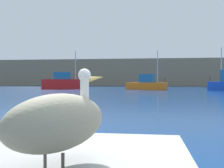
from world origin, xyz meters
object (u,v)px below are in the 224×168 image
Objects in this scene: fishing_boat_orange at (146,84)px; pelican at (59,121)px; mooring_buoy at (85,100)px; fishing_boat_red at (63,83)px.

pelican is at bearing -66.05° from fishing_boat_orange.
pelican is 35.59m from fishing_boat_orange.
mooring_buoy is at bearing -72.76° from fishing_boat_orange.
fishing_boat_red is at bearing 39.71° from pelican.
pelican is 38.54m from fishing_boat_red.
fishing_boat_red is at bearing 110.93° from mooring_buoy.
fishing_boat_orange is at bearing -29.83° from fishing_boat_red.
fishing_boat_orange is (0.72, 35.58, -0.23)m from pelican.
fishing_boat_red is 26.64m from mooring_buoy.
mooring_buoy is (-2.57, 11.72, -0.75)m from pelican.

